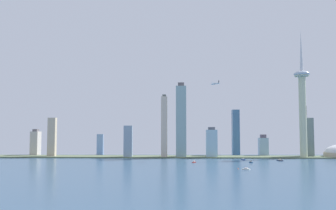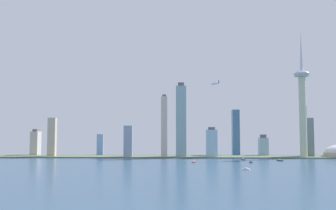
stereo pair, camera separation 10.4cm
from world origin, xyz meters
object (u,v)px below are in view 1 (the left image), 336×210
(skyscraper_4, at_px, (100,144))
(boat_2, at_px, (280,160))
(skyscraper_5, at_px, (263,146))
(boat_0, at_px, (243,159))
(skyscraper_1, at_px, (212,143))
(skyscraper_7, at_px, (164,127))
(skyscraper_6, at_px, (307,137))
(observation_tower, at_px, (302,100))
(skyscraper_9, at_px, (128,142))
(skyscraper_8, at_px, (181,121))
(boat_1, at_px, (251,162))
(airplane, at_px, (215,84))
(boat_4, at_px, (246,169))
(skyscraper_0, at_px, (236,133))
(skyscraper_2, at_px, (36,143))
(channel_buoy_0, at_px, (238,168))
(boat_3, at_px, (194,162))
(skyscraper_3, at_px, (52,137))

(skyscraper_4, relative_size, boat_2, 4.20)
(skyscraper_5, xyz_separation_m, boat_0, (-71.00, -128.16, -23.36))
(skyscraper_1, xyz_separation_m, skyscraper_7, (-111.24, -5.97, 38.69))
(skyscraper_6, xyz_separation_m, skyscraper_7, (-341.97, -33.21, 25.50))
(observation_tower, bearing_deg, skyscraper_9, -179.56)
(skyscraper_8, height_order, skyscraper_9, skyscraper_8)
(skyscraper_7, xyz_separation_m, skyscraper_9, (-85.01, -0.72, -35.00))
(skyscraper_6, bearing_deg, boat_1, -134.23)
(skyscraper_6, height_order, airplane, airplane)
(boat_4, bearing_deg, skyscraper_0, -67.50)
(skyscraper_2, distance_m, boat_1, 547.18)
(skyscraper_4, xyz_separation_m, skyscraper_9, (91.30, -117.03, 10.15))
(skyscraper_8, xyz_separation_m, skyscraper_9, (-124.70, -8.13, -48.62))
(skyscraper_4, xyz_separation_m, channel_buoy_0, (309.97, -377.71, -26.57))
(skyscraper_0, bearing_deg, observation_tower, -33.42)
(skyscraper_9, bearing_deg, skyscraper_7, 0.48)
(boat_4, relative_size, channel_buoy_0, 6.59)
(boat_4, relative_size, airplane, 0.60)
(skyscraper_9, bearing_deg, skyscraper_1, 1.95)
(skyscraper_1, distance_m, boat_1, 160.17)
(skyscraper_9, distance_m, boat_3, 205.45)
(skyscraper_4, bearing_deg, boat_1, -35.62)
(skyscraper_4, bearing_deg, skyscraper_0, -3.14)
(skyscraper_7, distance_m, skyscraper_8, 42.61)
(boat_0, xyz_separation_m, boat_2, (72.40, -25.30, 0.07))
(skyscraper_1, xyz_separation_m, airplane, (4.88, -55.75, 133.63))
(airplane, bearing_deg, boat_2, -146.27)
(skyscraper_2, distance_m, skyscraper_9, 254.94)
(boat_1, distance_m, airplane, 196.80)
(channel_buoy_0, bearing_deg, observation_tower, 54.30)
(boat_0, relative_size, boat_2, 0.95)
(skyscraper_2, bearing_deg, skyscraper_6, -2.60)
(channel_buoy_0, bearing_deg, boat_1, 70.98)
(skyscraper_0, distance_m, skyscraper_5, 78.02)
(skyscraper_8, distance_m, boat_0, 172.06)
(skyscraper_0, bearing_deg, skyscraper_8, -147.58)
(boat_1, bearing_deg, skyscraper_3, 4.65)
(skyscraper_4, bearing_deg, skyscraper_9, -52.04)
(skyscraper_5, height_order, boat_0, skyscraper_5)
(skyscraper_7, distance_m, boat_4, 319.13)
(observation_tower, bearing_deg, skyscraper_5, 139.30)
(skyscraper_0, distance_m, skyscraper_7, 205.14)
(boat_3, bearing_deg, boat_1, 133.04)
(boat_3, bearing_deg, skyscraper_9, -88.59)
(boat_3, xyz_separation_m, boat_4, (78.66, -139.75, -0.10))
(skyscraper_8, distance_m, boat_4, 313.46)
(boat_0, bearing_deg, boat_3, 116.73)
(skyscraper_8, bearing_deg, skyscraper_0, 32.42)
(observation_tower, height_order, skyscraper_3, observation_tower)
(skyscraper_2, distance_m, boat_0, 521.05)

